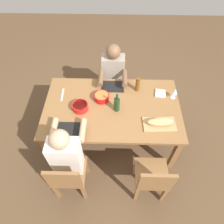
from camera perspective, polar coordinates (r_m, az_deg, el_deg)
name	(u,v)px	position (r m, az deg, el deg)	size (l,w,h in m)	color
ground_plane	(112,136)	(3.31, 0.00, -6.73)	(8.00, 8.00, 0.00)	brown
dining_table	(112,110)	(2.76, 0.00, 0.46)	(1.81, 1.08, 0.74)	olive
chair_far_center	(113,77)	(3.49, 0.37, 9.69)	(0.40, 0.40, 0.85)	olive
diner_far_center	(113,75)	(3.21, 0.32, 10.33)	(0.41, 0.53, 1.20)	#2D2D38
chair_near_left	(68,177)	(2.56, -12.30, -17.24)	(0.40, 0.40, 0.85)	olive
diner_near_left	(67,154)	(2.43, -12.48, -11.39)	(0.41, 0.53, 1.20)	#2D2D38
chair_near_right	(153,179)	(2.54, 11.36, -17.84)	(0.40, 0.40, 0.85)	olive
serving_bowl_pasta	(80,106)	(2.68, -8.88, 1.59)	(0.21, 0.21, 0.08)	red
serving_bowl_fruit	(102,97)	(2.76, -2.92, 4.27)	(0.20, 0.20, 0.08)	red
cutting_board	(159,124)	(2.59, 13.08, -3.40)	(0.40, 0.22, 0.02)	tan
bread_loaf	(160,122)	(2.55, 13.30, -2.70)	(0.32, 0.11, 0.09)	tan
wine_bottle	(117,104)	(2.59, 1.35, 2.18)	(0.08, 0.08, 0.29)	#193819
beer_bottle	(138,84)	(2.86, 7.19, 7.67)	(0.06, 0.06, 0.22)	brown
wine_glass	(175,92)	(2.86, 17.16, 5.45)	(0.08, 0.08, 0.17)	silver
placemat_far_center	(113,86)	(2.96, 0.19, 7.15)	(0.32, 0.23, 0.01)	black
placemat_near_left	(70,130)	(2.54, -11.59, -4.93)	(0.32, 0.23, 0.01)	black
carving_knife	(62,95)	(2.93, -13.69, 4.74)	(0.23, 0.02, 0.01)	silver
napkin_stack	(160,93)	(2.93, 13.38, 5.08)	(0.14, 0.14, 0.02)	white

